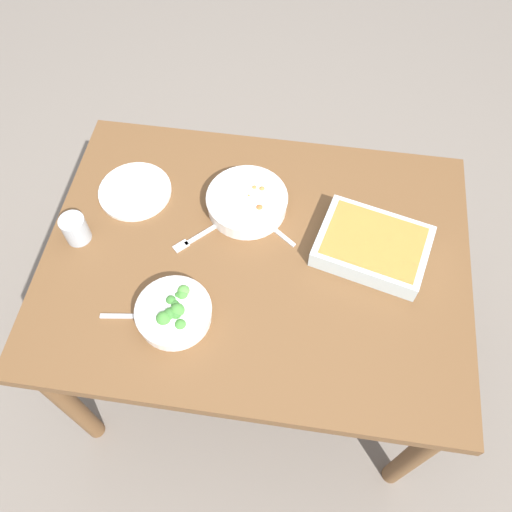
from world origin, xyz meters
TOP-DOWN VIEW (x-y plane):
  - ground_plane at (0.00, 0.00)m, footprint 6.00×6.00m
  - dining_table at (0.00, 0.00)m, footprint 1.20×0.90m
  - stew_bowl at (-0.05, 0.16)m, footprint 0.24×0.24m
  - broccoli_bowl at (-0.18, -0.22)m, footprint 0.20×0.20m
  - baking_dish at (0.32, 0.06)m, footprint 0.34×0.29m
  - drink_cup at (-0.51, -0.01)m, footprint 0.07×0.07m
  - side_plate at (-0.40, 0.17)m, footprint 0.22×0.22m
  - spoon_by_stew at (0.01, 0.12)m, footprint 0.15×0.12m
  - spoon_by_broccoli at (-0.27, -0.23)m, footprint 0.18×0.04m
  - fork_on_table at (-0.18, 0.03)m, footprint 0.14×0.14m

SIDE VIEW (x-z plane):
  - ground_plane at x=0.00m, z-range 0.00..0.00m
  - dining_table at x=0.00m, z-range 0.28..1.02m
  - fork_on_table at x=-0.18m, z-range 0.74..0.75m
  - spoon_by_stew at x=0.01m, z-range 0.74..0.75m
  - spoon_by_broccoli at x=-0.27m, z-range 0.74..0.75m
  - side_plate at x=-0.40m, z-range 0.74..0.75m
  - broccoli_bowl at x=-0.18m, z-range 0.74..0.80m
  - stew_bowl at x=-0.05m, z-range 0.74..0.80m
  - baking_dish at x=0.32m, z-range 0.74..0.80m
  - drink_cup at x=-0.51m, z-range 0.74..0.82m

